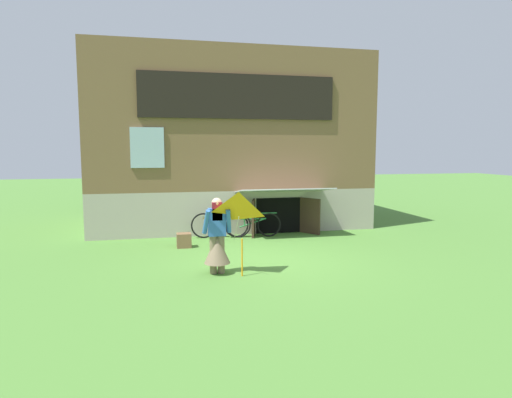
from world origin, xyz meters
The scene contains 7 objects.
ground_plane centered at (0.00, 0.00, 0.00)m, with size 60.00×60.00×0.00m, color #4C7F33.
log_house centered at (0.00, 5.22, 2.72)m, with size 8.53×5.56×5.43m.
person centered at (-1.16, -0.86, 0.64)m, with size 0.60×0.52×1.53m.
kite centered at (-0.81, -1.39, 1.27)m, with size 0.91×0.88×1.60m.
bicycle_green centered at (0.30, 2.57, 0.36)m, with size 1.61×0.25×0.74m.
bicycle_silver centered at (-0.59, 2.64, 0.37)m, with size 1.67×0.28×0.76m.
wooden_crate centered at (-1.67, 1.65, 0.18)m, with size 0.36×0.31×0.36m, color brown.
Camera 1 is at (-2.26, -9.37, 2.48)m, focal length 30.71 mm.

